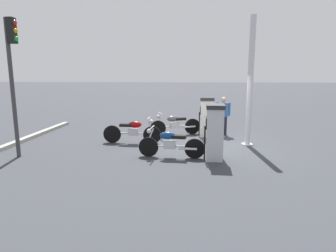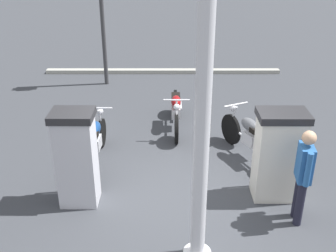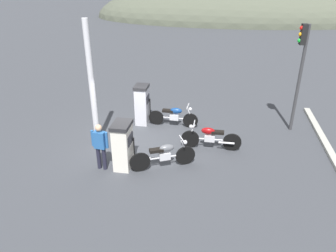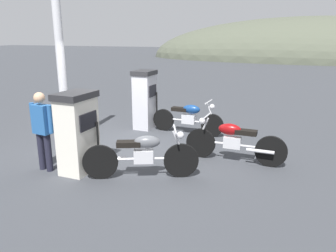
# 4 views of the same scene
# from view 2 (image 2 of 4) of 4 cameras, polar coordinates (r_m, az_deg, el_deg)

# --- Properties ---
(ground_plane) EXTENTS (120.00, 120.00, 0.00)m
(ground_plane) POSITION_cam_2_polar(r_m,az_deg,el_deg) (7.15, 1.36, -9.62)
(ground_plane) COLOR #383A3F
(fuel_pump_near) EXTENTS (0.63, 0.84, 1.58)m
(fuel_pump_near) POSITION_cam_2_polar(r_m,az_deg,el_deg) (6.94, 15.31, -3.98)
(fuel_pump_near) COLOR silver
(fuel_pump_near) RESTS_ON ground
(fuel_pump_far) EXTENTS (0.61, 0.70, 1.66)m
(fuel_pump_far) POSITION_cam_2_polar(r_m,az_deg,el_deg) (6.70, -12.82, -4.43)
(fuel_pump_far) COLOR silver
(fuel_pump_far) RESTS_ON ground
(motorcycle_near_pump) EXTENTS (2.04, 0.94, 0.97)m
(motorcycle_near_pump) POSITION_cam_2_polar(r_m,az_deg,el_deg) (8.16, 11.70, -1.57)
(motorcycle_near_pump) COLOR black
(motorcycle_near_pump) RESTS_ON ground
(motorcycle_far_pump) EXTENTS (2.03, 0.56, 0.94)m
(motorcycle_far_pump) POSITION_cam_2_polar(r_m,az_deg,el_deg) (8.01, -10.34, -2.14)
(motorcycle_far_pump) COLOR black
(motorcycle_far_pump) RESTS_ON ground
(motorcycle_extra) EXTENTS (2.14, 0.56, 0.96)m
(motorcycle_extra) POSITION_cam_2_polar(r_m,az_deg,el_deg) (9.27, 1.14, 2.28)
(motorcycle_extra) COLOR black
(motorcycle_extra) RESTS_ON ground
(attendant_person) EXTENTS (0.58, 0.26, 1.57)m
(attendant_person) POSITION_cam_2_polar(r_m,az_deg,el_deg) (6.40, 18.63, -6.16)
(attendant_person) COLOR #1E1E2D
(attendant_person) RESTS_ON ground
(canopy_support_pole) EXTENTS (0.40, 0.40, 4.46)m
(canopy_support_pole) POSITION_cam_2_polar(r_m,az_deg,el_deg) (4.83, 4.92, 1.46)
(canopy_support_pole) COLOR silver
(canopy_support_pole) RESTS_ON ground
(road_edge_kerb) EXTENTS (0.61, 7.63, 0.12)m
(road_edge_kerb) POSITION_cam_2_polar(r_m,az_deg,el_deg) (13.34, -0.73, 7.77)
(road_edge_kerb) COLOR #9E9E93
(road_edge_kerb) RESTS_ON ground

